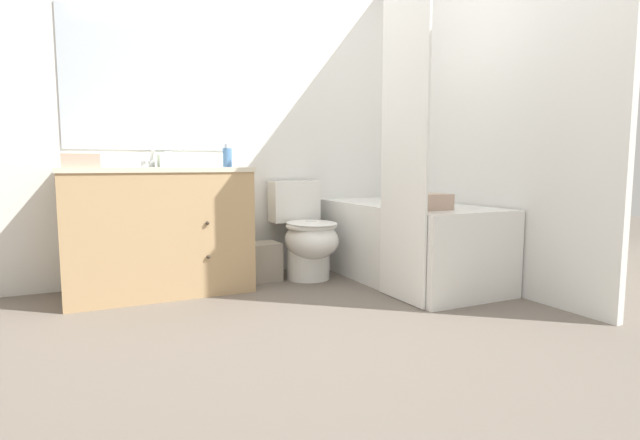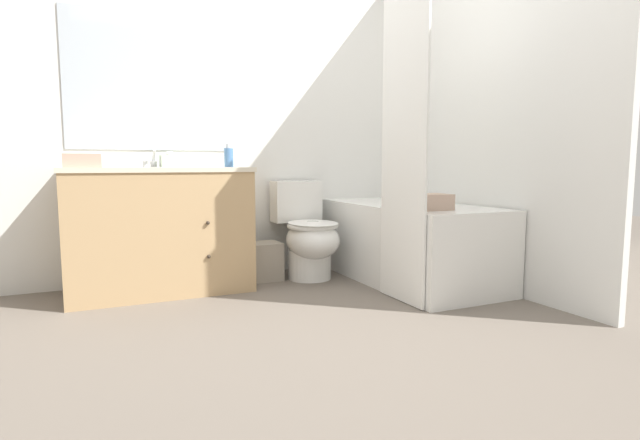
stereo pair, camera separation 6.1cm
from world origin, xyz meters
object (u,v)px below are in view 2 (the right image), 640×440
at_px(bathtub, 409,242).
at_px(sink_faucet, 154,162).
at_px(soap_dispenser, 229,157).
at_px(hand_towel_folded, 82,161).
at_px(wastebasket, 262,261).
at_px(tissue_box, 170,161).
at_px(bath_towel_folded, 427,202).
at_px(toilet, 308,235).
at_px(vanity_cabinet, 159,229).

bearing_deg(bathtub, sink_faucet, 159.56).
distance_m(soap_dispenser, hand_towel_folded, 0.95).
xyz_separation_m(wastebasket, tissue_box, (-0.61, 0.14, 0.73)).
relative_size(bathtub, tissue_box, 10.43).
bearing_deg(bath_towel_folded, soap_dispenser, 138.21).
bearing_deg(toilet, tissue_box, 166.86).
height_order(wastebasket, tissue_box, tissue_box).
relative_size(vanity_cabinet, tissue_box, 8.32).
distance_m(wastebasket, soap_dispenser, 0.80).
distance_m(sink_faucet, hand_towel_folded, 0.56).
relative_size(bathtub, bath_towel_folded, 5.09).
relative_size(tissue_box, bath_towel_folded, 0.49).
relative_size(tissue_box, hand_towel_folded, 0.68).
height_order(bathtub, tissue_box, tissue_box).
bearing_deg(bath_towel_folded, wastebasket, 131.55).
bearing_deg(toilet, vanity_cabinet, 176.64).
height_order(vanity_cabinet, sink_faucet, sink_faucet).
height_order(toilet, bathtub, toilet).
height_order(soap_dispenser, bath_towel_folded, soap_dispenser).
relative_size(wastebasket, hand_towel_folded, 1.33).
distance_m(wastebasket, hand_towel_folded, 1.38).
distance_m(tissue_box, bath_towel_folded, 1.77).
bearing_deg(toilet, bath_towel_folded, -60.42).
height_order(vanity_cabinet, hand_towel_folded, hand_towel_folded).
xyz_separation_m(vanity_cabinet, tissue_box, (0.11, 0.16, 0.45)).
relative_size(vanity_cabinet, bathtub, 0.80).
bearing_deg(vanity_cabinet, sink_faucet, 90.00).
bearing_deg(vanity_cabinet, bathtub, -14.71).
relative_size(soap_dispenser, hand_towel_folded, 0.78).
bearing_deg(wastebasket, tissue_box, 167.38).
bearing_deg(wastebasket, bath_towel_folded, -48.45).
bearing_deg(wastebasket, bathtub, -25.64).
bearing_deg(hand_towel_folded, tissue_box, 30.44).
bearing_deg(sink_faucet, bath_towel_folded, -35.01).
bearing_deg(bath_towel_folded, toilet, 119.58).
xyz_separation_m(wastebasket, bath_towel_folded, (0.79, -0.90, 0.47)).
distance_m(sink_faucet, bathtub, 1.89).
bearing_deg(tissue_box, wastebasket, -12.62).
distance_m(vanity_cabinet, bathtub, 1.75).
bearing_deg(bath_towel_folded, bathtub, 67.94).
distance_m(toilet, tissue_box, 1.12).
bearing_deg(vanity_cabinet, wastebasket, 1.74).
relative_size(vanity_cabinet, hand_towel_folded, 5.64).
height_order(sink_faucet, toilet, sink_faucet).
height_order(sink_faucet, wastebasket, sink_faucet).
distance_m(vanity_cabinet, toilet, 1.06).
relative_size(vanity_cabinet, soap_dispenser, 7.26).
distance_m(bathtub, hand_towel_folded, 2.23).
xyz_separation_m(sink_faucet, bath_towel_folded, (1.52, -1.06, -0.25)).
bearing_deg(wastebasket, hand_towel_folded, -171.00).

